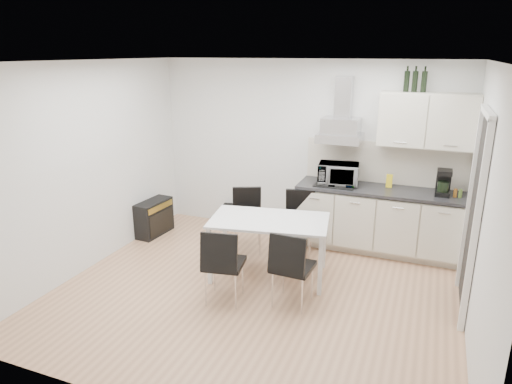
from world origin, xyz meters
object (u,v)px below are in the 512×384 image
chair_far_right (298,224)px  chair_near_right (293,268)px  chair_near_left (224,264)px  kitchenette (383,194)px  dining_table (269,225)px  chair_far_left (247,221)px  guitar_amp (154,217)px  floor_speaker (229,214)px

chair_far_right → chair_near_right: same height
chair_near_left → kitchenette: bearing=44.4°
dining_table → chair_far_right: chair_far_right is taller
chair_far_left → chair_far_right: 0.71m
chair_far_left → guitar_amp: 1.56m
guitar_amp → kitchenette: bearing=15.5°
dining_table → chair_near_right: (0.47, -0.54, -0.23)m
kitchenette → chair_near_right: 1.99m
kitchenette → chair_near_left: 2.51m
kitchenette → chair_near_right: bearing=-111.5°
chair_near_right → floor_speaker: chair_near_right is taller
kitchenette → chair_far_left: kitchenette is taller
chair_far_right → guitar_amp: size_ratio=1.34×
chair_near_right → guitar_amp: size_ratio=1.34×
chair_far_left → floor_speaker: 1.11m
kitchenette → guitar_amp: bearing=-168.8°
dining_table → floor_speaker: size_ratio=4.64×
chair_near_left → chair_far_right: bearing=64.4°
chair_near_left → chair_near_right: size_ratio=1.00×
chair_far_right → chair_near_left: (-0.42, -1.48, 0.00)m
chair_near_left → floor_speaker: size_ratio=2.66×
chair_far_right → floor_speaker: 1.56m
chair_far_left → floor_speaker: chair_far_left is taller
chair_far_left → guitar_amp: size_ratio=1.34×
dining_table → floor_speaker: dining_table is taller
chair_far_left → chair_near_right: bearing=108.3°
chair_near_left → floor_speaker: (-0.95, 2.18, -0.27)m
dining_table → chair_far_left: chair_far_left is taller
guitar_amp → floor_speaker: 1.21m
chair_far_right → chair_near_right: 1.32m
chair_far_left → dining_table: bearing=108.6°
kitchenette → chair_far_right: kitchenette is taller
chair_near_left → chair_far_left: bearing=91.9°
chair_far_left → floor_speaker: size_ratio=2.66×
dining_table → chair_near_left: (-0.26, -0.74, -0.23)m
chair_near_left → guitar_amp: chair_near_left is taller
chair_near_right → chair_far_right: bearing=106.8°
floor_speaker → chair_near_left: bearing=-78.9°
chair_far_left → chair_near_left: 1.37m
kitchenette → chair_near_left: size_ratio=2.86×
chair_far_right → floor_speaker: chair_far_right is taller
kitchenette → floor_speaker: (-2.39, 0.17, -0.67)m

